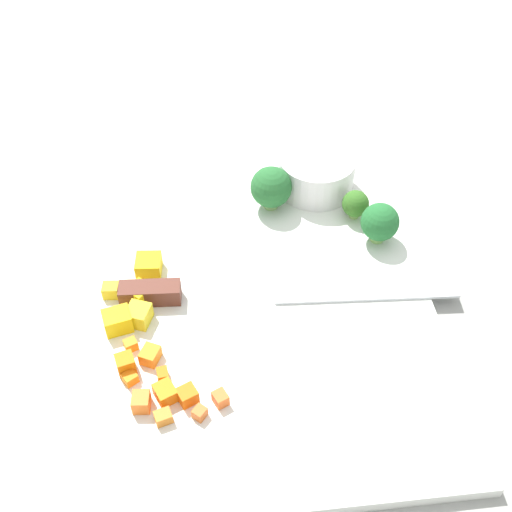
{
  "coord_description": "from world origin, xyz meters",
  "views": [
    {
      "loc": [
        0.43,
        -0.05,
        0.47
      ],
      "look_at": [
        0.0,
        0.0,
        0.02
      ],
      "focal_mm": 45.63,
      "sensor_mm": 36.0,
      "label": 1
    }
  ],
  "objects": [
    {
      "name": "broccoli_floret_0",
      "position": [
        -0.06,
        0.11,
        0.03
      ],
      "size": [
        0.03,
        0.03,
        0.03
      ],
      "color": "#98BE65",
      "rests_on": "cutting_board"
    },
    {
      "name": "carrot_dice_9",
      "position": [
        0.16,
        -0.06,
        0.02
      ],
      "size": [
        0.01,
        0.01,
        0.01
      ],
      "primitive_type": "cube",
      "rotation": [
        0.0,
        0.0,
        0.86
      ],
      "color": "orange",
      "rests_on": "cutting_board"
    },
    {
      "name": "carrot_dice_5",
      "position": [
        0.12,
        -0.09,
        0.02
      ],
      "size": [
        0.01,
        0.01,
        0.01
      ],
      "primitive_type": "cube",
      "rotation": [
        0.0,
        0.0,
        1.72
      ],
      "color": "orange",
      "rests_on": "cutting_board"
    },
    {
      "name": "carrot_dice_6",
      "position": [
        0.16,
        -0.09,
        0.02
      ],
      "size": [
        0.01,
        0.02,
        0.01
      ],
      "primitive_type": "cube",
      "rotation": [
        0.0,
        0.0,
        0.28
      ],
      "color": "orange",
      "rests_on": "cutting_board"
    },
    {
      "name": "broccoli_floret_2",
      "position": [
        -0.02,
        0.12,
        0.04
      ],
      "size": [
        0.04,
        0.04,
        0.04
      ],
      "color": "#85B65C",
      "rests_on": "cutting_board"
    },
    {
      "name": "carrot_dice_0",
      "position": [
        0.1,
        -0.1,
        0.02
      ],
      "size": [
        0.02,
        0.02,
        0.01
      ],
      "primitive_type": "cube",
      "rotation": [
        0.0,
        0.0,
        1.11
      ],
      "color": "orange",
      "rests_on": "cutting_board"
    },
    {
      "name": "pepper_dice_1",
      "position": [
        0.06,
        -0.11,
        0.02
      ],
      "size": [
        0.03,
        0.03,
        0.02
      ],
      "primitive_type": "cube",
      "rotation": [
        0.0,
        0.0,
        2.76
      ],
      "color": "yellow",
      "rests_on": "cutting_board"
    },
    {
      "name": "ground_plane",
      "position": [
        0.0,
        0.0,
        0.0
      ],
      "size": [
        4.0,
        4.0,
        0.0
      ],
      "primitive_type": "plane",
      "color": "#979692"
    },
    {
      "name": "chef_knife",
      "position": [
        0.04,
        -0.02,
        0.02
      ],
      "size": [
        0.04,
        0.31,
        0.02
      ],
      "rotation": [
        0.0,
        0.0,
        1.51
      ],
      "color": "silver",
      "rests_on": "cutting_board"
    },
    {
      "name": "carrot_dice_7",
      "position": [
        0.15,
        -0.05,
        0.02
      ],
      "size": [
        0.02,
        0.01,
        0.01
      ],
      "primitive_type": "cube",
      "rotation": [
        0.0,
        0.0,
        2.01
      ],
      "color": "orange",
      "rests_on": "cutting_board"
    },
    {
      "name": "pepper_dice_3",
      "position": [
        -0.0,
        -0.1,
        0.02
      ],
      "size": [
        0.03,
        0.03,
        0.02
      ],
      "primitive_type": "cube",
      "rotation": [
        0.0,
        0.0,
        1.48
      ],
      "color": "yellow",
      "rests_on": "cutting_board"
    },
    {
      "name": "cutting_board",
      "position": [
        0.0,
        0.0,
        0.01
      ],
      "size": [
        0.49,
        0.31,
        0.01
      ],
      "primitive_type": "cube",
      "color": "white",
      "rests_on": "ground_plane"
    },
    {
      "name": "pepper_dice_4",
      "position": [
        0.03,
        -0.14,
        0.02
      ],
      "size": [
        0.01,
        0.02,
        0.01
      ],
      "primitive_type": "cube",
      "rotation": [
        0.0,
        0.0,
        3.04
      ],
      "color": "yellow",
      "rests_on": "cutting_board"
    },
    {
      "name": "pepper_dice_2",
      "position": [
        0.04,
        -0.11,
        0.02
      ],
      "size": [
        0.03,
        0.03,
        0.02
      ],
      "primitive_type": "cube",
      "rotation": [
        0.0,
        0.0,
        2.4
      ],
      "color": "yellow",
      "rests_on": "cutting_board"
    },
    {
      "name": "carrot_dice_8",
      "position": [
        0.14,
        -0.09,
        0.02
      ],
      "size": [
        0.02,
        0.02,
        0.01
      ],
      "primitive_type": "cube",
      "rotation": [
        0.0,
        0.0,
        2.0
      ],
      "color": "orange",
      "rests_on": "cutting_board"
    },
    {
      "name": "carrot_dice_3",
      "position": [
        0.09,
        -0.12,
        0.02
      ],
      "size": [
        0.01,
        0.01,
        0.01
      ],
      "primitive_type": "cube",
      "rotation": [
        0.0,
        0.0,
        0.39
      ],
      "color": "orange",
      "rests_on": "cutting_board"
    },
    {
      "name": "pepper_dice_0",
      "position": [
        0.06,
        -0.13,
        0.02
      ],
      "size": [
        0.02,
        0.03,
        0.02
      ],
      "primitive_type": "cube",
      "rotation": [
        0.0,
        0.0,
        0.23
      ],
      "color": "yellow",
      "rests_on": "cutting_board"
    },
    {
      "name": "carrot_dice_10",
      "position": [
        0.12,
        -0.12,
        0.02
      ],
      "size": [
        0.01,
        0.02,
        0.01
      ],
      "primitive_type": "cube",
      "rotation": [
        0.0,
        0.0,
        0.57
      ],
      "color": "orange",
      "rests_on": "cutting_board"
    },
    {
      "name": "broccoli_floret_1",
      "position": [
        -0.08,
        0.02,
        0.04
      ],
      "size": [
        0.04,
        0.04,
        0.05
      ],
      "color": "#88B667",
      "rests_on": "cutting_board"
    },
    {
      "name": "carrot_dice_1",
      "position": [
        0.11,
        -0.12,
        0.02
      ],
      "size": [
        0.02,
        0.02,
        0.02
      ],
      "primitive_type": "cube",
      "rotation": [
        0.0,
        0.0,
        0.26
      ],
      "color": "orange",
      "rests_on": "cutting_board"
    },
    {
      "name": "carrot_dice_4",
      "position": [
        0.15,
        -0.11,
        0.02
      ],
      "size": [
        0.02,
        0.02,
        0.01
      ],
      "primitive_type": "cube",
      "rotation": [
        0.0,
        0.0,
        3.05
      ],
      "color": "orange",
      "rests_on": "cutting_board"
    },
    {
      "name": "carrot_dice_2",
      "position": [
        0.14,
        -0.07,
        0.02
      ],
      "size": [
        0.02,
        0.02,
        0.01
      ],
      "primitive_type": "cube",
      "rotation": [
        0.0,
        0.0,
        0.44
      ],
      "color": "orange",
      "rests_on": "cutting_board"
    },
    {
      "name": "prep_bowl",
      "position": [
        -0.11,
        0.08,
        0.03
      ],
      "size": [
        0.08,
        0.08,
        0.04
      ],
      "primitive_type": "cylinder",
      "color": "white",
      "rests_on": "cutting_board"
    }
  ]
}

